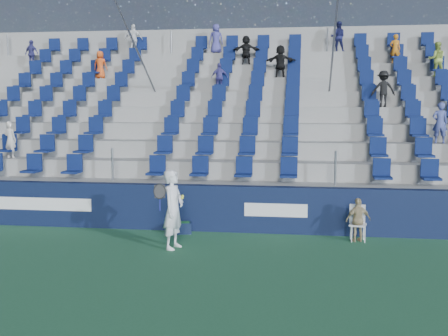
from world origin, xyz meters
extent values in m
plane|color=#2B6640|center=(0.00, 0.00, 0.00)|extent=(70.00, 70.00, 0.00)
cube|color=#0F1939|center=(0.00, 3.15, 0.60)|extent=(24.00, 0.30, 1.20)
cube|color=white|center=(-5.00, 2.99, 0.62)|extent=(3.20, 0.02, 0.34)
cube|color=white|center=(1.50, 2.99, 0.62)|extent=(1.60, 0.02, 0.34)
cube|color=gray|center=(0.00, 3.72, 0.60)|extent=(24.00, 0.85, 1.20)
cube|color=gray|center=(0.00, 4.57, 0.85)|extent=(24.00, 0.85, 1.70)
cube|color=gray|center=(0.00, 5.42, 1.10)|extent=(24.00, 0.85, 2.20)
cube|color=gray|center=(0.00, 6.28, 1.35)|extent=(24.00, 0.85, 2.70)
cube|color=gray|center=(0.00, 7.12, 1.60)|extent=(24.00, 0.85, 3.20)
cube|color=gray|center=(0.00, 7.97, 1.85)|extent=(24.00, 0.85, 3.70)
cube|color=gray|center=(0.00, 8.82, 2.10)|extent=(24.00, 0.85, 4.20)
cube|color=gray|center=(0.00, 9.68, 2.35)|extent=(24.00, 0.85, 4.70)
cube|color=gray|center=(0.00, 10.52, 2.60)|extent=(24.00, 0.85, 5.20)
cube|color=gray|center=(0.00, 11.20, 3.10)|extent=(24.00, 0.50, 6.20)
cube|color=#0C1B4D|center=(0.00, 3.72, 1.55)|extent=(16.05, 0.50, 0.70)
cube|color=#0C1B4D|center=(0.00, 4.57, 2.05)|extent=(16.05, 0.50, 0.70)
cube|color=#0C1B4D|center=(0.00, 5.42, 2.55)|extent=(16.05, 0.50, 0.70)
cube|color=#0C1B4D|center=(0.00, 6.28, 3.05)|extent=(16.05, 0.50, 0.70)
cube|color=#0C1B4D|center=(0.00, 7.12, 3.55)|extent=(16.05, 0.50, 0.70)
cube|color=#0C1B4D|center=(0.00, 7.97, 4.05)|extent=(16.05, 0.50, 0.70)
cube|color=#0C1B4D|center=(0.00, 8.82, 4.55)|extent=(16.05, 0.50, 0.70)
cube|color=#0C1B4D|center=(0.00, 9.68, 5.05)|extent=(16.05, 0.50, 0.70)
cube|color=#0C1B4D|center=(0.00, 10.52, 5.55)|extent=(16.05, 0.50, 0.70)
cylinder|color=gray|center=(-3.00, 7.12, 4.35)|extent=(0.06, 7.68, 4.55)
cylinder|color=gray|center=(3.00, 7.12, 4.35)|extent=(0.06, 7.68, 4.55)
imported|color=#434190|center=(-1.20, 10.47, 5.76)|extent=(0.62, 0.50, 1.12)
imported|color=#181A48|center=(3.37, 10.47, 5.76)|extent=(0.55, 0.44, 1.12)
imported|color=#9BB849|center=(6.54, 8.77, 4.78)|extent=(0.57, 0.44, 1.15)
imported|color=beige|center=(-6.47, 4.52, 2.24)|extent=(0.44, 0.34, 1.08)
imported|color=#4A4599|center=(-0.68, 7.92, 4.19)|extent=(0.61, 0.36, 0.97)
imported|color=#455097|center=(5.95, 5.38, 2.77)|extent=(0.42, 0.28, 1.15)
imported|color=black|center=(1.33, 8.77, 4.76)|extent=(1.07, 0.46, 1.12)
imported|color=#E04F1A|center=(-5.20, 8.77, 4.70)|extent=(0.50, 0.33, 1.01)
imported|color=#C97117|center=(5.31, 9.62, 5.21)|extent=(0.39, 0.27, 1.02)
imported|color=black|center=(4.61, 7.08, 3.76)|extent=(0.76, 0.48, 1.13)
imported|color=white|center=(-4.44, 10.47, 5.79)|extent=(0.73, 0.42, 1.18)
imported|color=#39397E|center=(-8.26, 9.62, 5.22)|extent=(0.65, 0.40, 1.04)
imported|color=black|center=(0.05, 9.62, 5.23)|extent=(0.99, 0.34, 1.06)
imported|color=white|center=(-0.75, 1.24, 0.91)|extent=(0.58, 0.75, 1.82)
cylinder|color=navy|center=(-1.00, 0.99, 1.06)|extent=(0.03, 0.03, 0.28)
torus|color=black|center=(-1.00, 0.99, 1.36)|extent=(0.30, 0.17, 0.28)
plane|color=#262626|center=(-1.00, 0.99, 1.36)|extent=(0.30, 0.16, 0.29)
sphere|color=yellow|center=(-0.50, 1.04, 1.22)|extent=(0.07, 0.07, 0.07)
sphere|color=yellow|center=(-0.50, 1.10, 1.25)|extent=(0.07, 0.07, 0.07)
cube|color=white|center=(3.50, 2.55, 0.40)|extent=(0.45, 0.45, 0.04)
cube|color=white|center=(3.50, 2.73, 0.63)|extent=(0.38, 0.12, 0.47)
cylinder|color=white|center=(3.35, 2.40, 0.19)|extent=(0.03, 0.03, 0.38)
cylinder|color=white|center=(3.66, 2.40, 0.19)|extent=(0.03, 0.03, 0.38)
cylinder|color=white|center=(3.35, 2.70, 0.19)|extent=(0.03, 0.03, 0.38)
cylinder|color=white|center=(3.66, 2.70, 0.19)|extent=(0.03, 0.03, 0.38)
imported|color=tan|center=(3.50, 2.50, 0.53)|extent=(0.67, 0.44, 1.06)
cube|color=#0E1936|center=(-0.90, 2.75, 0.14)|extent=(0.58, 0.45, 0.28)
cube|color=#1E662D|center=(-0.90, 2.75, 0.21)|extent=(0.47, 0.34, 0.17)
camera|label=1|loc=(2.17, -11.07, 3.32)|focal=45.00mm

